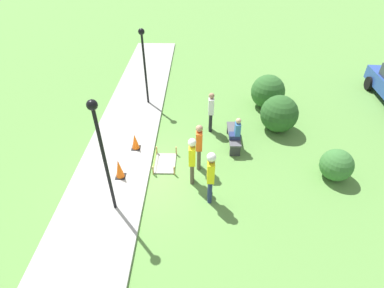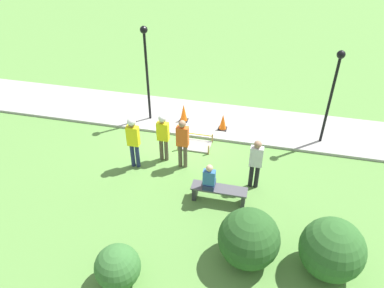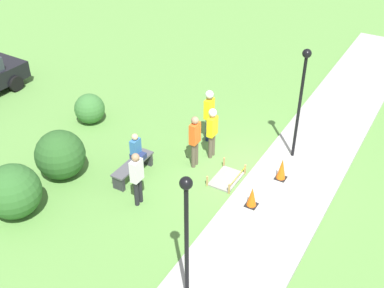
{
  "view_description": "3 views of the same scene",
  "coord_description": "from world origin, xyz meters",
  "px_view_note": "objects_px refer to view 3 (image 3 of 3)",
  "views": [
    {
      "loc": [
        7.78,
        1.7,
        7.38
      ],
      "look_at": [
        -0.87,
        1.52,
        0.84
      ],
      "focal_mm": 28.0,
      "sensor_mm": 36.0,
      "label": 1
    },
    {
      "loc": [
        -3.14,
        11.57,
        8.21
      ],
      "look_at": [
        -0.83,
        1.59,
        0.86
      ],
      "focal_mm": 35.0,
      "sensor_mm": 36.0,
      "label": 2
    },
    {
      "loc": [
        -11.61,
        -4.61,
        9.5
      ],
      "look_at": [
        -0.93,
        1.65,
        1.12
      ],
      "focal_mm": 45.0,
      "sensor_mm": 36.0,
      "label": 3
    }
  ],
  "objects_px": {
    "park_bench": "(133,167)",
    "lamppost_near": "(302,89)",
    "worker_assistant": "(212,128)",
    "lamppost_far": "(186,222)",
    "worker_supervisor": "(209,110)",
    "traffic_cone_near_patch": "(252,197)",
    "person_seated_on_bench": "(136,149)",
    "bystander_in_orange_shirt": "(195,138)",
    "traffic_cone_far_patch": "(282,169)",
    "bystander_in_gray_shirt": "(137,176)"
  },
  "relations": [
    {
      "from": "lamppost_near",
      "to": "person_seated_on_bench",
      "type": "bearing_deg",
      "value": 128.47
    },
    {
      "from": "traffic_cone_far_patch",
      "to": "park_bench",
      "type": "bearing_deg",
      "value": 117.46
    },
    {
      "from": "park_bench",
      "to": "person_seated_on_bench",
      "type": "xyz_separation_m",
      "value": [
        0.31,
        0.05,
        0.51
      ]
    },
    {
      "from": "traffic_cone_near_patch",
      "to": "park_bench",
      "type": "bearing_deg",
      "value": 97.55
    },
    {
      "from": "worker_supervisor",
      "to": "traffic_cone_near_patch",
      "type": "bearing_deg",
      "value": -132.16
    },
    {
      "from": "bystander_in_gray_shirt",
      "to": "lamppost_far",
      "type": "bearing_deg",
      "value": -126.62
    },
    {
      "from": "worker_assistant",
      "to": "lamppost_near",
      "type": "distance_m",
      "value": 3.11
    },
    {
      "from": "traffic_cone_far_patch",
      "to": "worker_assistant",
      "type": "relative_size",
      "value": 0.41
    },
    {
      "from": "traffic_cone_far_patch",
      "to": "person_seated_on_bench",
      "type": "distance_m",
      "value": 4.6
    },
    {
      "from": "person_seated_on_bench",
      "to": "worker_assistant",
      "type": "height_order",
      "value": "worker_assistant"
    },
    {
      "from": "bystander_in_orange_shirt",
      "to": "lamppost_far",
      "type": "xyz_separation_m",
      "value": [
        -4.7,
        -2.51,
        1.39
      ]
    },
    {
      "from": "traffic_cone_near_patch",
      "to": "lamppost_far",
      "type": "height_order",
      "value": "lamppost_far"
    },
    {
      "from": "traffic_cone_far_patch",
      "to": "park_bench",
      "type": "distance_m",
      "value": 4.67
    },
    {
      "from": "lamppost_near",
      "to": "worker_supervisor",
      "type": "bearing_deg",
      "value": 98.67
    },
    {
      "from": "traffic_cone_near_patch",
      "to": "lamppost_near",
      "type": "bearing_deg",
      "value": -2.58
    },
    {
      "from": "park_bench",
      "to": "lamppost_near",
      "type": "height_order",
      "value": "lamppost_near"
    },
    {
      "from": "park_bench",
      "to": "bystander_in_orange_shirt",
      "type": "bearing_deg",
      "value": -43.01
    },
    {
      "from": "bystander_in_gray_shirt",
      "to": "traffic_cone_near_patch",
      "type": "bearing_deg",
      "value": -63.53
    },
    {
      "from": "worker_assistant",
      "to": "bystander_in_gray_shirt",
      "type": "xyz_separation_m",
      "value": [
        -3.21,
        0.72,
        -0.09
      ]
    },
    {
      "from": "worker_assistant",
      "to": "lamppost_far",
      "type": "bearing_deg",
      "value": -157.2
    },
    {
      "from": "worker_supervisor",
      "to": "lamppost_near",
      "type": "height_order",
      "value": "lamppost_near"
    },
    {
      "from": "worker_supervisor",
      "to": "lamppost_far",
      "type": "distance_m",
      "value": 7.03
    },
    {
      "from": "traffic_cone_far_patch",
      "to": "bystander_in_orange_shirt",
      "type": "relative_size",
      "value": 0.4
    },
    {
      "from": "person_seated_on_bench",
      "to": "worker_supervisor",
      "type": "relative_size",
      "value": 0.46
    },
    {
      "from": "park_bench",
      "to": "worker_assistant",
      "type": "bearing_deg",
      "value": -35.94
    },
    {
      "from": "traffic_cone_near_patch",
      "to": "lamppost_near",
      "type": "height_order",
      "value": "lamppost_near"
    },
    {
      "from": "bystander_in_gray_shirt",
      "to": "lamppost_near",
      "type": "bearing_deg",
      "value": -34.62
    },
    {
      "from": "person_seated_on_bench",
      "to": "bystander_in_gray_shirt",
      "type": "distance_m",
      "value": 1.6
    },
    {
      "from": "bystander_in_gray_shirt",
      "to": "lamppost_near",
      "type": "relative_size",
      "value": 0.47
    },
    {
      "from": "traffic_cone_far_patch",
      "to": "lamppost_near",
      "type": "height_order",
      "value": "lamppost_near"
    },
    {
      "from": "worker_assistant",
      "to": "lamppost_far",
      "type": "distance_m",
      "value": 6.05
    },
    {
      "from": "worker_supervisor",
      "to": "bystander_in_orange_shirt",
      "type": "distance_m",
      "value": 1.64
    },
    {
      "from": "worker_assistant",
      "to": "lamppost_far",
      "type": "xyz_separation_m",
      "value": [
        -5.44,
        -2.29,
        1.35
      ]
    },
    {
      "from": "traffic_cone_near_patch",
      "to": "person_seated_on_bench",
      "type": "distance_m",
      "value": 3.96
    },
    {
      "from": "worker_assistant",
      "to": "lamppost_far",
      "type": "height_order",
      "value": "lamppost_far"
    },
    {
      "from": "worker_assistant",
      "to": "bystander_in_orange_shirt",
      "type": "bearing_deg",
      "value": 163.01
    },
    {
      "from": "person_seated_on_bench",
      "to": "worker_assistant",
      "type": "xyz_separation_m",
      "value": [
        1.93,
        -1.67,
        0.24
      ]
    },
    {
      "from": "traffic_cone_far_patch",
      "to": "bystander_in_orange_shirt",
      "type": "height_order",
      "value": "bystander_in_orange_shirt"
    },
    {
      "from": "park_bench",
      "to": "lamppost_near",
      "type": "xyz_separation_m",
      "value": [
        3.54,
        -4.02,
        2.24
      ]
    },
    {
      "from": "worker_supervisor",
      "to": "lamppost_far",
      "type": "relative_size",
      "value": 0.55
    },
    {
      "from": "traffic_cone_near_patch",
      "to": "person_seated_on_bench",
      "type": "relative_size",
      "value": 0.74
    },
    {
      "from": "person_seated_on_bench",
      "to": "bystander_in_gray_shirt",
      "type": "height_order",
      "value": "bystander_in_gray_shirt"
    },
    {
      "from": "lamppost_far",
      "to": "worker_assistant",
      "type": "bearing_deg",
      "value": 22.8
    },
    {
      "from": "worker_assistant",
      "to": "lamppost_near",
      "type": "xyz_separation_m",
      "value": [
        1.3,
        -2.4,
        1.5
      ]
    },
    {
      "from": "worker_assistant",
      "to": "bystander_in_gray_shirt",
      "type": "distance_m",
      "value": 3.29
    },
    {
      "from": "traffic_cone_far_patch",
      "to": "lamppost_far",
      "type": "relative_size",
      "value": 0.21
    },
    {
      "from": "park_bench",
      "to": "bystander_in_orange_shirt",
      "type": "height_order",
      "value": "bystander_in_orange_shirt"
    },
    {
      "from": "bystander_in_orange_shirt",
      "to": "lamppost_far",
      "type": "relative_size",
      "value": 0.52
    },
    {
      "from": "lamppost_far",
      "to": "park_bench",
      "type": "bearing_deg",
      "value": 50.69
    },
    {
      "from": "bystander_in_gray_shirt",
      "to": "park_bench",
      "type": "bearing_deg",
      "value": 43.08
    }
  ]
}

